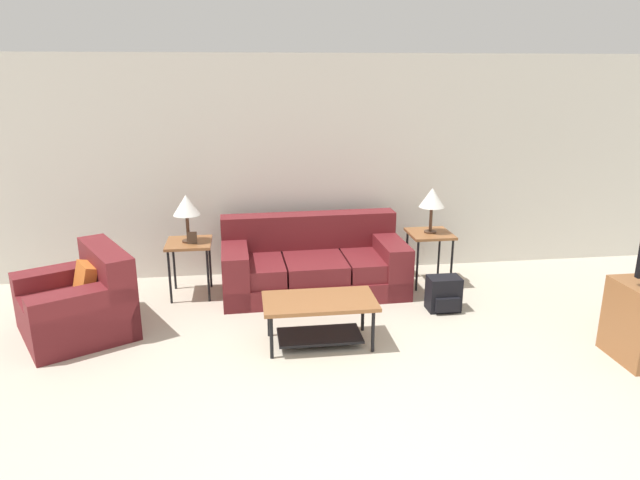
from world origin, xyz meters
name	(u,v)px	position (x,y,z in m)	size (l,w,h in m)	color
wall_back	(317,167)	(0.00, 4.05, 1.30)	(8.83, 0.06, 2.60)	silver
couch	(313,266)	(-0.14, 3.37, 0.29)	(2.05, 1.04, 0.82)	maroon
armchair	(80,304)	(-2.46, 2.58, 0.29)	(1.28, 1.32, 0.80)	maroon
coffee_table	(319,311)	(-0.25, 2.03, 0.32)	(1.02, 0.56, 0.44)	#935B33
side_table_left	(189,248)	(-1.50, 3.39, 0.55)	(0.48, 0.51, 0.62)	#935B33
side_table_right	(430,238)	(1.22, 3.39, 0.55)	(0.48, 0.51, 0.62)	#935B33
table_lamp_left	(186,206)	(-1.50, 3.39, 1.02)	(0.29, 0.29, 0.52)	#472D1E
table_lamp_right	(432,199)	(1.22, 3.39, 1.02)	(0.29, 0.29, 0.52)	#472D1E
backpack	(444,294)	(1.14, 2.61, 0.18)	(0.33, 0.30, 0.36)	black
picture_frame	(192,238)	(-1.45, 3.32, 0.69)	(0.10, 0.04, 0.13)	#4C3828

